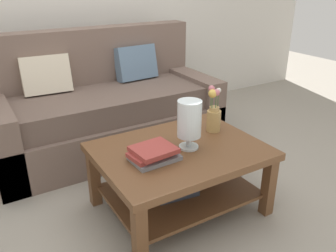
# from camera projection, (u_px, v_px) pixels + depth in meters

# --- Properties ---
(ground_plane) EXTENTS (10.00, 10.00, 0.00)m
(ground_plane) POSITION_uv_depth(u_px,v_px,m) (156.00, 187.00, 2.70)
(ground_plane) COLOR gray
(couch) EXTENTS (2.00, 0.90, 1.06)m
(couch) POSITION_uv_depth(u_px,v_px,m) (105.00, 109.00, 3.22)
(couch) COLOR brown
(couch) RESTS_ON ground
(coffee_table) EXTENTS (1.07, 0.81, 0.47)m
(coffee_table) POSITION_uv_depth(u_px,v_px,m) (179.00, 166.00, 2.33)
(coffee_table) COLOR brown
(coffee_table) RESTS_ON ground
(book_stack_main) EXTENTS (0.30, 0.23, 0.08)m
(book_stack_main) POSITION_uv_depth(u_px,v_px,m) (154.00, 154.00, 2.12)
(book_stack_main) COLOR slate
(book_stack_main) RESTS_ON coffee_table
(glass_hurricane_vase) EXTENTS (0.15, 0.15, 0.32)m
(glass_hurricane_vase) POSITION_uv_depth(u_px,v_px,m) (189.00, 121.00, 2.20)
(glass_hurricane_vase) COLOR silver
(glass_hurricane_vase) RESTS_ON coffee_table
(flower_pitcher) EXTENTS (0.11, 0.10, 0.33)m
(flower_pitcher) POSITION_uv_depth(u_px,v_px,m) (214.00, 114.00, 2.48)
(flower_pitcher) COLOR tan
(flower_pitcher) RESTS_ON coffee_table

